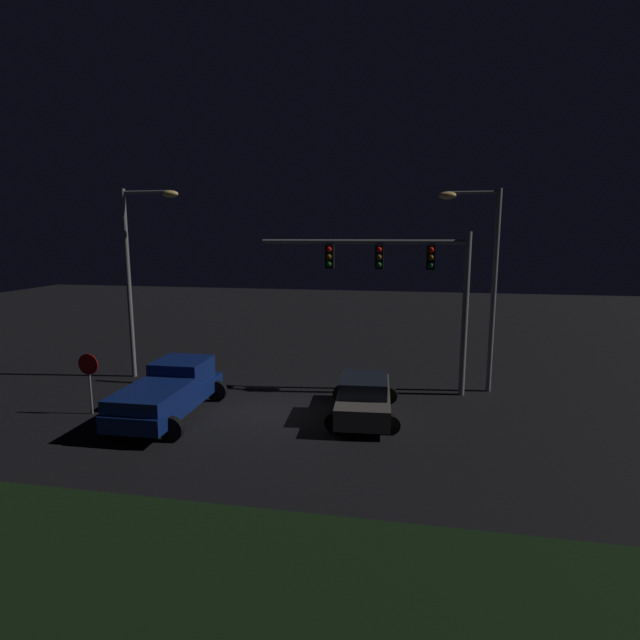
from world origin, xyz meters
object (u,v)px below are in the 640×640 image
(car_sedan, at_px, (364,397))
(stop_sign, at_px, (89,372))
(street_lamp_right, at_px, (483,267))
(street_lamp_left, at_px, (138,261))
(traffic_signal_gantry, at_px, (403,273))
(pickup_truck, at_px, (170,389))

(car_sedan, bearing_deg, stop_sign, 94.98)
(street_lamp_right, relative_size, stop_sign, 3.66)
(street_lamp_left, bearing_deg, street_lamp_right, 2.61)
(traffic_signal_gantry, relative_size, street_lamp_right, 1.02)
(street_lamp_right, distance_m, stop_sign, 15.39)
(pickup_truck, bearing_deg, street_lamp_left, 37.88)
(pickup_truck, height_order, traffic_signal_gantry, traffic_signal_gantry)
(car_sedan, xyz_separation_m, street_lamp_left, (-10.27, 3.23, 4.49))
(street_lamp_right, bearing_deg, street_lamp_left, -177.39)
(street_lamp_right, bearing_deg, car_sedan, -137.89)
(car_sedan, xyz_separation_m, traffic_signal_gantry, (1.19, 3.18, 4.16))
(traffic_signal_gantry, bearing_deg, street_lamp_right, 12.81)
(pickup_truck, xyz_separation_m, street_lamp_left, (-3.49, 4.34, 4.23))
(pickup_truck, xyz_separation_m, stop_sign, (-2.89, -0.38, 0.56))
(street_lamp_left, distance_m, stop_sign, 6.01)
(traffic_signal_gantry, distance_m, stop_sign, 12.28)
(stop_sign, bearing_deg, street_lamp_left, 97.24)
(pickup_truck, relative_size, street_lamp_right, 0.67)
(pickup_truck, height_order, stop_sign, stop_sign)
(street_lamp_left, bearing_deg, car_sedan, -17.46)
(pickup_truck, xyz_separation_m, street_lamp_right, (11.08, 5.01, 4.12))
(car_sedan, relative_size, street_lamp_left, 0.54)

